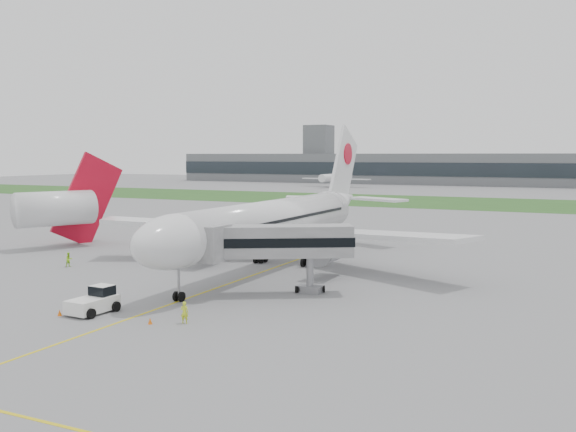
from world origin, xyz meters
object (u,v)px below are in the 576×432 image
at_px(jet_bridge, 270,242).
at_px(neighbor_aircraft, 60,207).
at_px(airliner, 276,220).
at_px(ground_crew_near, 185,312).
at_px(pushback_tug, 95,301).

distance_m(jet_bridge, neighbor_aircraft, 44.79).
height_order(jet_bridge, neighbor_aircraft, neighbor_aircraft).
relative_size(airliner, ground_crew_near, 30.38).
distance_m(jet_bridge, ground_crew_near, 13.06).
height_order(pushback_tug, neighbor_aircraft, neighbor_aircraft).
distance_m(airliner, neighbor_aircraft, 35.81).
bearing_deg(neighbor_aircraft, airliner, 21.60).
bearing_deg(pushback_tug, neighbor_aircraft, 141.90).
xyz_separation_m(pushback_tug, jet_bridge, (10.27, 12.60, 4.05)).
xyz_separation_m(jet_bridge, neighbor_aircraft, (-42.06, 15.36, 0.73)).
relative_size(pushback_tug, jet_bridge, 0.32).
xyz_separation_m(airliner, neighbor_aircraft, (-35.78, 1.55, 0.13)).
relative_size(ground_crew_near, neighbor_aircraft, 0.10).
distance_m(airliner, pushback_tug, 27.10).
xyz_separation_m(pushback_tug, ground_crew_near, (8.91, 0.30, -0.12)).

